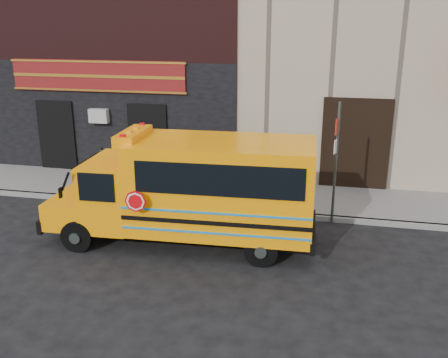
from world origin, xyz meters
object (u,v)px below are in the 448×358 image
object	(u,v)px
school_bus	(196,188)
bicycle	(115,218)
cyclist	(114,201)
sign_pole	(336,159)

from	to	relation	value
school_bus	bicycle	size ratio (longest dim) A/B	4.16
bicycle	cyclist	size ratio (longest dim) A/B	0.87
school_bus	bicycle	bearing A→B (deg)	-179.71
bicycle	sign_pole	bearing A→B (deg)	-64.95
sign_pole	cyclist	distance (m)	6.09
school_bus	sign_pole	xyz separation A→B (m)	(3.41, 2.07, 0.39)
school_bus	cyclist	size ratio (longest dim) A/B	3.61
school_bus	cyclist	xyz separation A→B (m)	(-2.26, 0.04, -0.54)
cyclist	school_bus	bearing A→B (deg)	-90.31
school_bus	sign_pole	size ratio (longest dim) A/B	2.01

